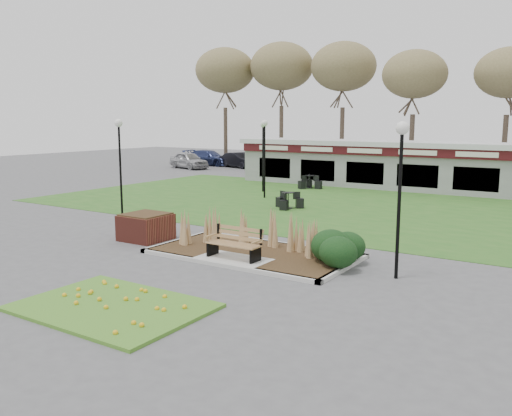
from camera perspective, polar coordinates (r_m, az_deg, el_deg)
The scene contains 17 objects.
ground at distance 16.15m, azimuth -2.69°, elevation -5.88°, with size 100.00×100.00×0.00m, color #515154.
lawn at distance 26.62m, azimuth 12.52°, elevation -0.02°, with size 34.00×16.00×0.02m, color #28601E.
flower_bed at distance 12.85m, azimuth -14.90°, elevation -9.91°, with size 4.20×3.00×0.16m.
planting_bed at distance 16.50m, azimuth 3.66°, elevation -4.24°, with size 6.75×3.40×1.27m.
park_bench at distance 16.21m, azimuth -2.19°, elevation -3.68°, with size 1.70×0.66×0.93m.
brick_planter at distance 19.57m, azimuth -11.51°, elevation -1.93°, with size 1.50×1.50×0.95m.
food_pavilion at distance 33.98m, azimuth 17.34°, elevation 4.26°, with size 24.60×3.40×2.90m.
tree_backdrop at distance 41.87m, azimuth 20.90°, elevation 14.39°, with size 47.24×5.24×10.36m.
lamp_post_near_left at distance 24.83m, azimuth -14.18°, elevation 6.42°, with size 0.35×0.35×4.25m.
lamp_post_near_right at distance 14.62m, azimuth 14.99°, elevation 4.37°, with size 0.35×0.35×4.18m.
lamp_post_mid_left at distance 29.10m, azimuth 0.91°, elevation 7.02°, with size 0.35×0.35×4.20m.
lamp_post_far_left at distance 31.65m, azimuth 0.74°, elevation 7.08°, with size 0.34×0.34×4.10m.
bistro_set_a at distance 25.91m, azimuth 3.40°, elevation 0.53°, with size 1.43×1.37×0.77m.
bistro_set_b at distance 33.58m, azimuth 5.68°, elevation 2.54°, with size 1.33×1.51×0.80m.
car_silver at distance 47.39m, azimuth -7.09°, elevation 5.01°, with size 1.69×4.21×1.43m, color #A8A9AD.
car_black at distance 47.85m, azimuth -1.78°, elevation 5.06°, with size 1.41×4.05×1.33m, color black.
car_blue at distance 50.38m, azimuth -4.98°, elevation 5.29°, with size 1.98×4.87×1.41m, color navy.
Camera 1 is at (9.09, -12.66, 4.24)m, focal length 38.00 mm.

